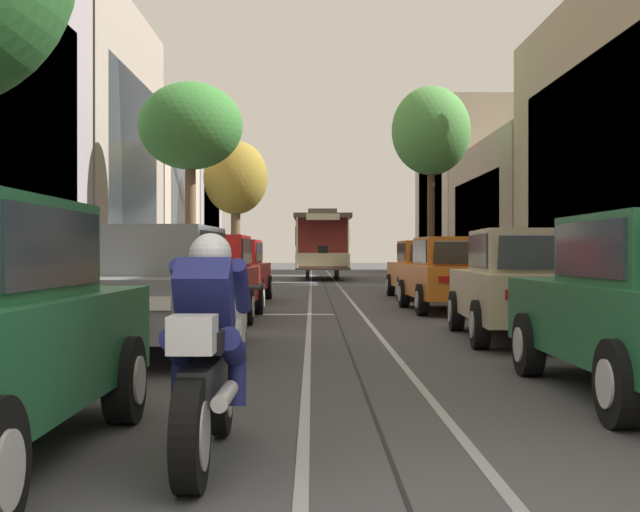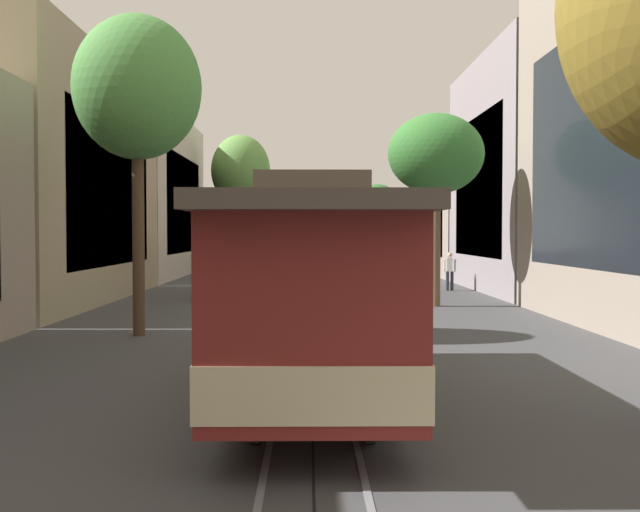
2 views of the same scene
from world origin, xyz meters
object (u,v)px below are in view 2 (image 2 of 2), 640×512
parked_car_grey_second_left (353,263)px  cable_car_trolley (312,294)px  parked_car_orange_mid_right (255,270)px  street_tree_kerb_right_near (241,171)px  street_tree_kerb_left_second (436,155)px  pedestrian_on_left_pavement (208,258)px  pedestrian_on_right_pavement (450,269)px  parked_car_red_mid_left (360,268)px  street_tree_kerb_right_second (137,89)px  parked_car_beige_second_right (261,264)px  parked_car_orange_fourth_right (241,277)px  street_tree_kerb_left_near (378,209)px  motorcycle_with_rider (327,262)px  parked_car_green_near_right (267,261)px  parked_car_green_near_left (352,259)px  parked_car_red_fourth_left (372,275)px

parked_car_grey_second_left → cable_car_trolley: bearing=85.6°
parked_car_orange_mid_right → street_tree_kerb_right_near: (1.81, -13.10, 5.62)m
street_tree_kerb_left_second → pedestrian_on_left_pavement: (10.58, -20.69, -4.23)m
pedestrian_on_right_pavement → parked_car_grey_second_left: bearing=-69.5°
parked_car_orange_mid_right → parked_car_red_mid_left: bearing=-157.0°
parked_car_grey_second_left → street_tree_kerb_right_near: street_tree_kerb_right_near is taller
street_tree_kerb_right_near → street_tree_kerb_right_second: size_ratio=1.10×
parked_car_beige_second_right → parked_car_orange_fourth_right: size_ratio=1.01×
street_tree_kerb_left_near → street_tree_kerb_left_second: bearing=90.7°
parked_car_grey_second_left → pedestrian_on_left_pavement: size_ratio=2.56×
street_tree_kerb_right_second → pedestrian_on_right_pavement: bearing=-126.1°
parked_car_orange_mid_right → cable_car_trolley: (-2.55, 24.02, 0.86)m
street_tree_kerb_right_near → pedestrian_on_right_pavement: bearing=124.7°
parked_car_orange_fourth_right → street_tree_kerb_left_near: 17.59m
street_tree_kerb_left_second → motorcycle_with_rider: street_tree_kerb_left_second is taller
pedestrian_on_left_pavement → pedestrian_on_right_pavement: 18.45m
parked_car_red_mid_left → parked_car_green_near_right: (5.06, -9.07, 0.00)m
street_tree_kerb_left_near → street_tree_kerb_right_near: bearing=-17.5°
street_tree_kerb_left_near → pedestrian_on_right_pavement: bearing=99.3°
parked_car_green_near_left → parked_car_red_mid_left: size_ratio=1.00×
parked_car_green_near_left → street_tree_kerb_left_second: bearing=94.0°
parked_car_red_fourth_left → motorcycle_with_rider: bearing=-85.0°
parked_car_grey_second_left → pedestrian_on_right_pavement: (-3.67, 9.84, 0.14)m
street_tree_kerb_left_second → pedestrian_on_right_pavement: street_tree_kerb_left_second is taller
street_tree_kerb_left_near → parked_car_beige_second_right: bearing=32.8°
parked_car_beige_second_right → street_tree_kerb_right_second: (1.64, 22.48, 5.30)m
parked_car_red_fourth_left → street_tree_kerb_left_second: 7.16m
parked_car_beige_second_right → motorcycle_with_rider: size_ratio=2.23×
parked_car_grey_second_left → parked_car_beige_second_right: 5.37m
parked_car_red_fourth_left → pedestrian_on_left_pavement: 17.69m
parked_car_grey_second_left → parked_car_red_fourth_left: same height
parked_car_orange_fourth_right → pedestrian_on_left_pavement: pedestrian_on_left_pavement is taller
parked_car_green_near_left → street_tree_kerb_right_second: (7.02, 29.93, 5.30)m
parked_car_red_mid_left → motorcycle_with_rider: parked_car_red_mid_left is taller
cable_car_trolley → parked_car_red_mid_left: bearing=-95.4°
street_tree_kerb_right_second → parked_car_orange_fourth_right: bearing=-98.2°
pedestrian_on_left_pavement → pedestrian_on_right_pavement: (-12.38, 13.67, -0.04)m
cable_car_trolley → pedestrian_on_left_pavement: size_ratio=5.29×
street_tree_kerb_right_near → pedestrian_on_right_pavement: (-10.50, 15.17, -5.48)m
parked_car_red_fourth_left → cable_car_trolley: 20.48m
parked_car_green_near_left → parked_car_beige_second_right: bearing=54.2°
parked_car_orange_mid_right → cable_car_trolley: cable_car_trolley is taller
parked_car_green_near_left → parked_car_grey_second_left: (0.28, 5.78, 0.00)m
parked_car_beige_second_right → street_tree_kerb_left_second: 17.29m
parked_car_green_near_left → pedestrian_on_left_pavement: bearing=12.3°
street_tree_kerb_left_second → motorcycle_with_rider: size_ratio=3.35×
pedestrian_on_left_pavement → parked_car_grey_second_left: bearing=156.3°
cable_car_trolley → motorcycle_with_rider: cable_car_trolley is taller
parked_car_red_mid_left → street_tree_kerb_left_second: street_tree_kerb_left_second is taller
parked_car_green_near_left → street_tree_kerb_right_second: 31.20m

